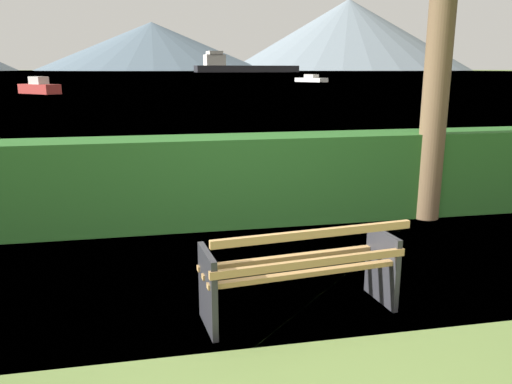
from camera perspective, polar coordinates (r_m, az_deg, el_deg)
The scene contains 8 objects.
ground_plane at distance 4.64m, azimuth 4.77°, elevation -13.36°, with size 1400.00×1400.00×0.00m, color olive.
water_surface at distance 313.47m, azimuth -11.37°, elevation 13.10°, with size 620.00×620.00×0.00m, color #6B8EA3.
park_bench at distance 4.41m, azimuth 5.19°, elevation -8.75°, with size 1.77×0.76×0.87m.
hedge_row at distance 7.03m, azimuth -1.41°, elevation 1.39°, with size 13.15×0.73×1.21m, color #2D6B28.
cargo_ship_large at distance 295.20m, azimuth -1.86°, elevation 13.95°, with size 61.00×17.69×11.45m.
fishing_boat_near at distance 83.37m, azimuth 6.24°, elevation 12.51°, with size 4.48×5.67×1.20m.
sailboat_mid at distance 47.90m, azimuth -23.23°, elevation 10.76°, with size 3.91×3.93×1.45m.
distant_hills at distance 571.25m, azimuth -10.10°, elevation 16.75°, with size 755.69×293.74×79.30m.
Camera 1 is at (-1.17, -3.96, 2.11)m, focal length 35.51 mm.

